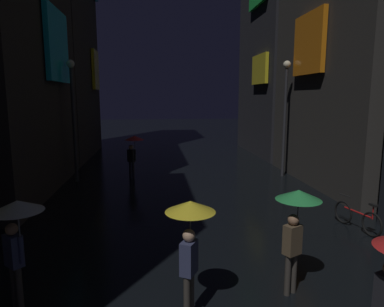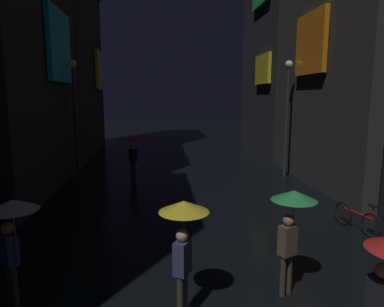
{
  "view_description": "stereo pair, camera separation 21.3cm",
  "coord_description": "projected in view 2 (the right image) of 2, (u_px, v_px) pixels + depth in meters",
  "views": [
    {
      "loc": [
        -1.37,
        -1.33,
        3.92
      ],
      "look_at": [
        0.0,
        10.88,
        1.89
      ],
      "focal_mm": 32.0,
      "sensor_mm": 36.0,
      "label": 1
    },
    {
      "loc": [
        -1.16,
        -1.35,
        3.92
      ],
      "look_at": [
        0.0,
        10.88,
        1.89
      ],
      "focal_mm": 32.0,
      "sensor_mm": 36.0,
      "label": 2
    }
  ],
  "objects": [
    {
      "name": "bicycle_parked_at_storefront",
      "position": [
        357.0,
        218.0,
        10.08
      ],
      "size": [
        0.46,
        1.79,
        0.96
      ],
      "color": "black",
      "rests_on": "ground"
    },
    {
      "name": "streetlamp_left_far",
      "position": [
        75.0,
        107.0,
        15.6
      ],
      "size": [
        0.36,
        0.36,
        5.56
      ],
      "color": "#2D2D33",
      "rests_on": "ground"
    },
    {
      "name": "pedestrian_near_crossing_red",
      "position": [
        135.0,
        145.0,
        16.25
      ],
      "size": [
        0.9,
        0.9,
        2.12
      ],
      "color": "#2D2D38",
      "rests_on": "ground"
    },
    {
      "name": "streetlamp_right_far",
      "position": [
        287.0,
        106.0,
        16.51
      ],
      "size": [
        0.36,
        0.36,
        5.63
      ],
      "color": "#2D2D33",
      "rests_on": "ground"
    },
    {
      "name": "pedestrian_midstreet_centre_green",
      "position": [
        292.0,
        213.0,
        6.7
      ],
      "size": [
        0.9,
        0.9,
        2.12
      ],
      "color": "#38332D",
      "rests_on": "ground"
    },
    {
      "name": "pedestrian_foreground_left_yellow",
      "position": [
        183.0,
        227.0,
        6.01
      ],
      "size": [
        0.9,
        0.9,
        2.12
      ],
      "color": "#38332D",
      "rests_on": "ground"
    },
    {
      "name": "pedestrian_foreground_right_clear",
      "position": [
        12.0,
        223.0,
        6.17
      ],
      "size": [
        0.9,
        0.9,
        2.12
      ],
      "color": "#38332D",
      "rests_on": "ground"
    }
  ]
}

